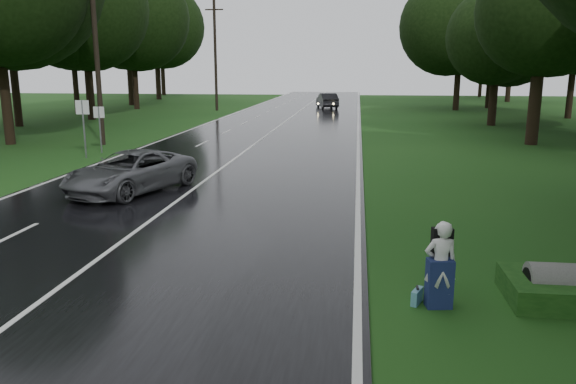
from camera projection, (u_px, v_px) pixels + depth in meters
name	position (u px, v px, depth m)	size (l,w,h in m)	color
ground	(84.00, 272.00, 11.85)	(160.00, 160.00, 0.00)	#1D4815
road	(254.00, 145.00, 31.22)	(12.00, 140.00, 0.04)	black
lane_center	(254.00, 144.00, 31.21)	(0.12, 140.00, 0.01)	silver
grey_car	(131.00, 172.00, 19.17)	(2.32, 5.04, 1.40)	#515256
far_car	(327.00, 101.00, 59.07)	(1.67, 4.78, 1.57)	black
hitchhiker	(440.00, 267.00, 9.97)	(0.64, 0.60, 1.61)	silver
suitcase	(417.00, 296.00, 10.22)	(0.11, 0.39, 0.28)	teal
culvert	(566.00, 301.00, 10.34)	(0.73, 0.73, 1.46)	slate
utility_pole_mid	(103.00, 145.00, 31.39)	(1.80, 0.28, 10.94)	black
utility_pole_far	(217.00, 110.00, 56.59)	(1.80, 0.28, 10.90)	black
road_sign_a	(86.00, 158.00, 26.77)	(0.66, 0.10, 2.75)	white
road_sign_b	(102.00, 153.00, 28.39)	(0.56, 0.10, 2.34)	white
tree_left_d	(11.00, 144.00, 31.57)	(10.28, 10.28, 16.06)	black
tree_left_e	(92.00, 119.00, 46.76)	(9.89, 9.89, 15.45)	black
tree_left_f	(137.00, 109.00, 58.45)	(9.96, 9.96, 15.57)	black
tree_right_d	(531.00, 144.00, 31.49)	(8.77, 8.77, 13.70)	black
tree_right_e	(491.00, 125.00, 41.95)	(7.33, 7.33, 11.46)	black
tree_right_f	(455.00, 110.00, 56.99)	(8.87, 8.87, 13.87)	black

